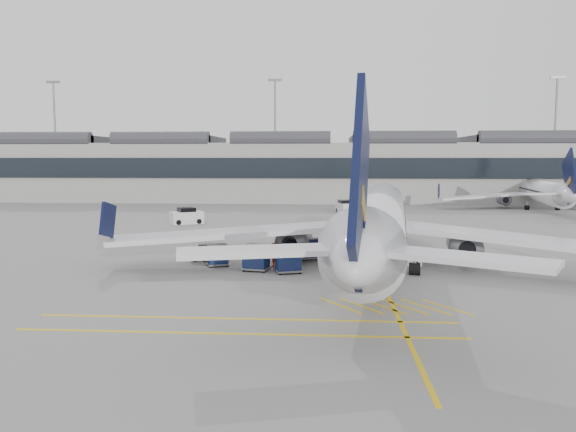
# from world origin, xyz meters

# --- Properties ---
(ground) EXTENTS (220.00, 220.00, 0.00)m
(ground) POSITION_xyz_m (0.00, 0.00, 0.00)
(ground) COLOR gray
(ground) RESTS_ON ground
(terminal) EXTENTS (200.00, 20.45, 12.40)m
(terminal) POSITION_xyz_m (0.00, 71.93, 6.14)
(terminal) COLOR #9E9E99
(terminal) RESTS_ON ground
(light_masts) EXTENTS (113.00, 0.60, 25.45)m
(light_masts) POSITION_xyz_m (-1.67, 86.00, 14.49)
(light_masts) COLOR slate
(light_masts) RESTS_ON ground
(apron_markings) EXTENTS (0.25, 60.00, 0.01)m
(apron_markings) POSITION_xyz_m (10.00, 10.00, 0.01)
(apron_markings) COLOR gold
(apron_markings) RESTS_ON ground
(airliner_main) EXTENTS (40.83, 44.88, 11.96)m
(airliner_main) POSITION_xyz_m (10.01, 4.13, 3.51)
(airliner_main) COLOR silver
(airliner_main) RESTS_ON ground
(airliner_far) EXTENTS (33.23, 36.49, 9.72)m
(airliner_far) POSITION_xyz_m (40.94, 54.96, 2.85)
(airliner_far) COLOR silver
(airliner_far) RESTS_ON ground
(belt_loader) EXTENTS (4.14, 1.43, 1.70)m
(belt_loader) POSITION_xyz_m (11.85, 5.71, 0.50)
(belt_loader) COLOR beige
(belt_loader) RESTS_ON ground
(baggage_cart_a) EXTENTS (2.14, 1.93, 1.89)m
(baggage_cart_a) POSITION_xyz_m (4.59, 7.34, 1.01)
(baggage_cart_a) COLOR gray
(baggage_cart_a) RESTS_ON ground
(baggage_cart_b) EXTENTS (1.99, 1.84, 1.68)m
(baggage_cart_b) POSITION_xyz_m (-2.18, 4.10, 0.90)
(baggage_cart_b) COLOR gray
(baggage_cart_b) RESTS_ON ground
(baggage_cart_c) EXTENTS (2.22, 2.01, 1.93)m
(baggage_cart_c) POSITION_xyz_m (3.44, 1.87, 1.03)
(baggage_cart_c) COLOR gray
(baggage_cart_c) RESTS_ON ground
(baggage_cart_d) EXTENTS (2.14, 1.89, 1.96)m
(baggage_cart_d) POSITION_xyz_m (1.03, 2.52, 1.05)
(baggage_cart_d) COLOR gray
(baggage_cart_d) RESTS_ON ground
(ramp_agent_a) EXTENTS (0.66, 0.74, 1.71)m
(ramp_agent_a) POSITION_xyz_m (5.17, 9.07, 0.85)
(ramp_agent_a) COLOR #DD3F0B
(ramp_agent_a) RESTS_ON ground
(ramp_agent_b) EXTENTS (1.13, 1.10, 1.84)m
(ramp_agent_b) POSITION_xyz_m (2.13, 4.24, 0.92)
(ramp_agent_b) COLOR #F4480C
(ramp_agent_b) RESTS_ON ground
(pushback_tug) EXTENTS (2.74, 2.03, 1.38)m
(pushback_tug) POSITION_xyz_m (-3.64, 6.48, 0.61)
(pushback_tug) COLOR #535649
(pushback_tug) RESTS_ON ground
(safety_cone_nose) EXTENTS (0.40, 0.40, 0.56)m
(safety_cone_nose) POSITION_xyz_m (6.70, 21.09, 0.28)
(safety_cone_nose) COLOR #F24C0A
(safety_cone_nose) RESTS_ON ground
(safety_cone_engine) EXTENTS (0.40, 0.40, 0.56)m
(safety_cone_engine) POSITION_xyz_m (13.55, 6.93, 0.28)
(safety_cone_engine) COLOR #F24C0A
(safety_cone_engine) RESTS_ON ground
(service_van_left) EXTENTS (4.43, 3.76, 2.04)m
(service_van_left) POSITION_xyz_m (-11.42, 31.33, 0.91)
(service_van_left) COLOR silver
(service_van_left) RESTS_ON ground
(service_van_mid) EXTENTS (2.99, 4.30, 2.01)m
(service_van_mid) POSITION_xyz_m (9.18, 46.44, 0.90)
(service_van_mid) COLOR silver
(service_van_mid) RESTS_ON ground
(service_van_right) EXTENTS (4.21, 3.34, 1.93)m
(service_van_right) POSITION_xyz_m (12.05, 29.63, 0.87)
(service_van_right) COLOR silver
(service_van_right) RESTS_ON ground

